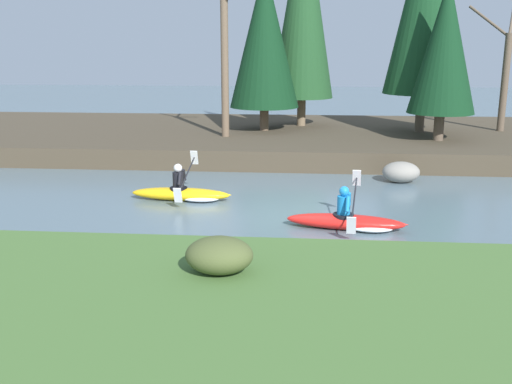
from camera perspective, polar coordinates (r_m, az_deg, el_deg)
The scene contains 12 objects.
ground_plane at distance 14.80m, azimuth 2.06°, elevation -2.29°, with size 90.00×90.00×0.00m, color slate.
riverbank_near at distance 8.13m, azimuth -0.51°, elevation -13.66°, with size 44.00×6.07×0.76m.
riverbank_far at distance 24.68m, azimuth 3.28°, elevation 5.15°, with size 44.00×10.37×0.70m.
conifer_tree_far_left at distance 24.21m, azimuth 0.81°, elevation 14.56°, with size 2.76×2.76×6.43m.
conifer_tree_left at distance 25.74m, azimuth 4.53°, elevation 17.77°, with size 2.61×2.61×9.13m.
conifer_tree_centre at distance 22.60m, azimuth 17.54°, elevation 13.10°, with size 2.38×2.38×5.70m.
bare_tree_upstream at distance 22.64m, azimuth -2.92°, elevation 13.25°, with size 3.68×3.64×6.69m.
bare_tree_mid_upstream at distance 26.03m, azimuth 22.72°, elevation 10.64°, with size 2.83×2.80×5.07m.
shrub_clump_third at distance 9.11m, azimuth -3.52°, elevation -6.02°, with size 1.03×0.86×0.56m.
kayaker_lead at distance 13.87m, azimuth 8.99°, elevation -2.73°, with size 2.80×2.07×1.20m.
kayaker_middle at distance 16.31m, azimuth -6.81°, elevation -0.11°, with size 2.78×2.07×1.20m.
boulder_midstream at distance 18.80m, azimuth 13.65°, elevation 1.86°, with size 1.13×0.88×0.64m.
Camera 1 is at (0.69, -14.19, 4.17)m, focal length 42.00 mm.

